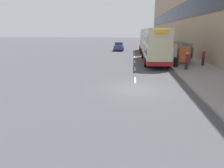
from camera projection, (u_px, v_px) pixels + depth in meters
ground_plane at (135, 89)px, 14.24m from camera, size 220.00×220.00×0.00m
pavement at (160, 47)px, 50.53m from camera, size 5.00×93.00×0.14m
terrace_facade at (179, 11)px, 47.93m from camera, size 3.10×93.00×17.04m
lane_mark_0 at (135, 80)px, 16.89m from camera, size 0.12×2.00×0.01m
lane_mark_1 at (135, 69)px, 21.75m from camera, size 0.12×2.00×0.01m
lane_mark_2 at (135, 62)px, 26.61m from camera, size 0.12×2.00×0.01m
lane_mark_3 at (135, 57)px, 31.47m from camera, size 0.12×2.00×0.01m
lane_mark_4 at (134, 53)px, 36.33m from camera, size 0.12×2.00×0.01m
lane_mark_5 at (134, 51)px, 41.19m from camera, size 0.12×2.00×0.01m
bus_shelter at (183, 49)px, 24.27m from camera, size 1.60×4.20×2.48m
double_decker_bus_near at (155, 45)px, 25.51m from camera, size 2.85×11.53×4.30m
double_decker_bus_ahead at (148, 40)px, 38.09m from camera, size 2.85×10.10×4.30m
car_0 at (119, 46)px, 41.34m from camera, size 1.96×4.41×1.73m
pedestrian_at_shelter at (187, 61)px, 20.41m from camera, size 0.35×0.35×1.79m
pedestrian_1 at (192, 52)px, 28.57m from camera, size 0.35×0.35×1.79m
pedestrian_2 at (190, 54)px, 26.34m from camera, size 0.34×0.34×1.71m
pedestrian_3 at (178, 53)px, 28.31m from camera, size 0.33×0.33×1.68m
pedestrian_4 at (203, 57)px, 22.80m from camera, size 0.36×0.36×1.84m
litter_bin at (176, 62)px, 22.25m from camera, size 0.55×0.55×1.05m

